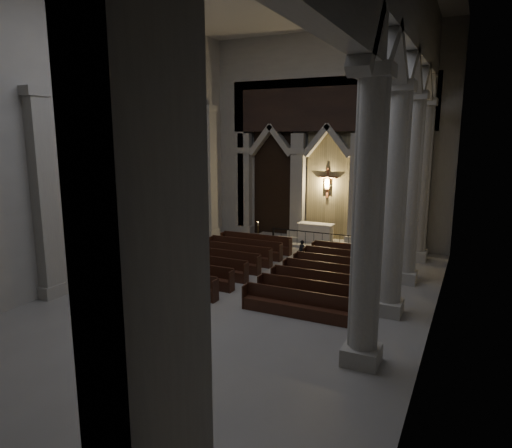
# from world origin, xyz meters

# --- Properties ---
(room) EXTENTS (24.00, 24.10, 12.00)m
(room) POSITION_xyz_m (0.00, 0.00, 7.60)
(room) COLOR gray
(room) RESTS_ON ground
(sanctuary_wall) EXTENTS (14.00, 0.77, 12.00)m
(sanctuary_wall) POSITION_xyz_m (0.00, 11.54, 6.62)
(sanctuary_wall) COLOR #A3A098
(sanctuary_wall) RESTS_ON ground
(right_arcade) EXTENTS (1.00, 24.00, 12.00)m
(right_arcade) POSITION_xyz_m (5.50, 1.33, 7.83)
(right_arcade) COLOR #A3A098
(right_arcade) RESTS_ON ground
(left_pilasters) EXTENTS (0.60, 13.00, 8.03)m
(left_pilasters) POSITION_xyz_m (-6.75, 3.50, 3.91)
(left_pilasters) COLOR #A3A098
(left_pilasters) RESTS_ON ground
(sanctuary_step) EXTENTS (8.50, 2.60, 0.15)m
(sanctuary_step) POSITION_xyz_m (0.00, 10.60, 0.07)
(sanctuary_step) COLOR #A3A098
(sanctuary_step) RESTS_ON ground
(altar) EXTENTS (2.08, 0.83, 1.05)m
(altar) POSITION_xyz_m (-0.32, 10.72, 0.68)
(altar) COLOR beige
(altar) RESTS_ON sanctuary_step
(altar_rail) EXTENTS (5.06, 0.09, 0.99)m
(altar_rail) POSITION_xyz_m (0.00, 9.43, 0.66)
(altar_rail) COLOR black
(altar_rail) RESTS_ON ground
(candle_stand_left) EXTENTS (0.21, 0.21, 1.25)m
(candle_stand_left) POSITION_xyz_m (-3.47, 9.43, 0.34)
(candle_stand_left) COLOR olive
(candle_stand_left) RESTS_ON ground
(candle_stand_right) EXTENTS (0.21, 0.21, 1.24)m
(candle_stand_right) POSITION_xyz_m (2.85, 9.34, 0.34)
(candle_stand_right) COLOR olive
(candle_stand_right) RESTS_ON ground
(pews) EXTENTS (9.57, 8.11, 0.93)m
(pews) POSITION_xyz_m (0.00, 3.68, 0.30)
(pews) COLOR black
(pews) RESTS_ON ground
(worshipper) EXTENTS (0.48, 0.40, 1.11)m
(worshipper) POSITION_xyz_m (0.34, 6.59, 0.55)
(worshipper) COLOR black
(worshipper) RESTS_ON ground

